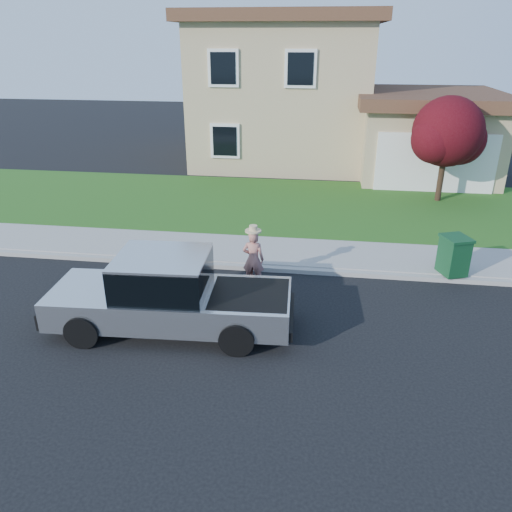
{
  "coord_description": "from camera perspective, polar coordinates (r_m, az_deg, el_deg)",
  "views": [
    {
      "loc": [
        2.21,
        -9.19,
        5.78
      ],
      "look_at": [
        0.77,
        1.12,
        1.2
      ],
      "focal_mm": 35.0,
      "sensor_mm": 36.0,
      "label": 1
    }
  ],
  "objects": [
    {
      "name": "pickup_truck",
      "position": [
        10.66,
        -9.87,
        -4.51
      ],
      "size": [
        5.26,
        2.08,
        1.7
      ],
      "rotation": [
        0.0,
        0.0,
        0.05
      ],
      "color": "black",
      "rests_on": "ground"
    },
    {
      "name": "ground",
      "position": [
        11.08,
        -4.78,
        -7.79
      ],
      "size": [
        80.0,
        80.0,
        0.0
      ],
      "primitive_type": "plane",
      "color": "black",
      "rests_on": "ground"
    },
    {
      "name": "ornamental_tree",
      "position": [
        19.75,
        21.13,
        12.78
      ],
      "size": [
        2.79,
        2.51,
        3.82
      ],
      "color": "black",
      "rests_on": "lawn"
    },
    {
      "name": "house",
      "position": [
        25.72,
        6.25,
        17.78
      ],
      "size": [
        14.0,
        11.3,
        6.85
      ],
      "color": "tan",
      "rests_on": "ground"
    },
    {
      "name": "woman",
      "position": [
        12.31,
        -0.31,
        -0.25
      ],
      "size": [
        0.56,
        0.4,
        1.63
      ],
      "rotation": [
        0.0,
        0.0,
        3.09
      ],
      "color": "#BA7366",
      "rests_on": "ground"
    },
    {
      "name": "sidewalk",
      "position": [
        14.42,
        2.52,
        0.42
      ],
      "size": [
        40.0,
        2.0,
        0.15
      ],
      "primitive_type": "cube",
      "color": "gray",
      "rests_on": "ground"
    },
    {
      "name": "trash_bin",
      "position": [
        13.74,
        21.67,
        0.1
      ],
      "size": [
        0.83,
        0.89,
        1.01
      ],
      "rotation": [
        0.0,
        0.0,
        0.37
      ],
      "color": "#103C1E",
      "rests_on": "sidewalk"
    },
    {
      "name": "curb",
      "position": [
        13.43,
        2.05,
        -1.48
      ],
      "size": [
        40.0,
        0.2,
        0.12
      ],
      "primitive_type": "cube",
      "color": "gray",
      "rests_on": "ground"
    },
    {
      "name": "lawn",
      "position": [
        18.63,
        3.9,
        5.78
      ],
      "size": [
        40.0,
        7.0,
        0.1
      ],
      "primitive_type": "cube",
      "color": "#144413",
      "rests_on": "ground"
    }
  ]
}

